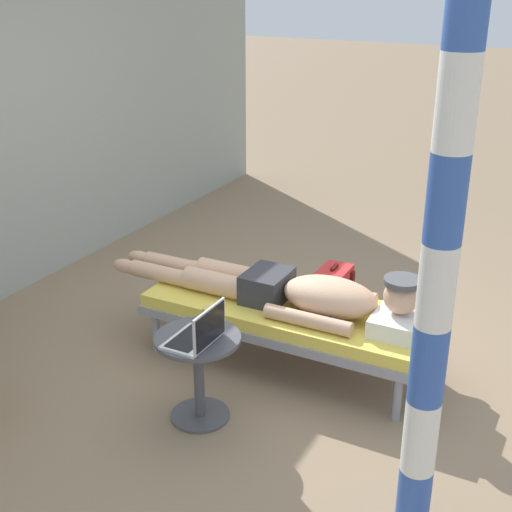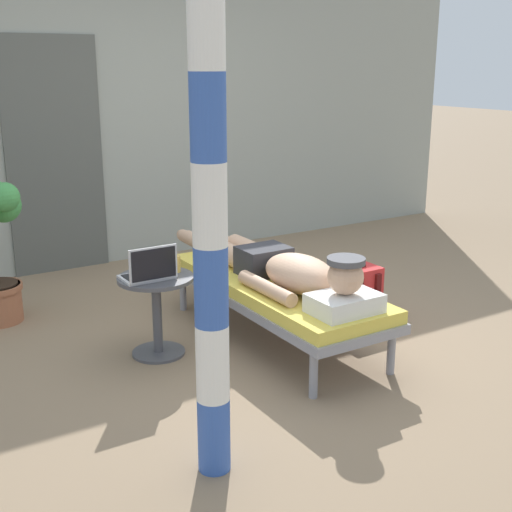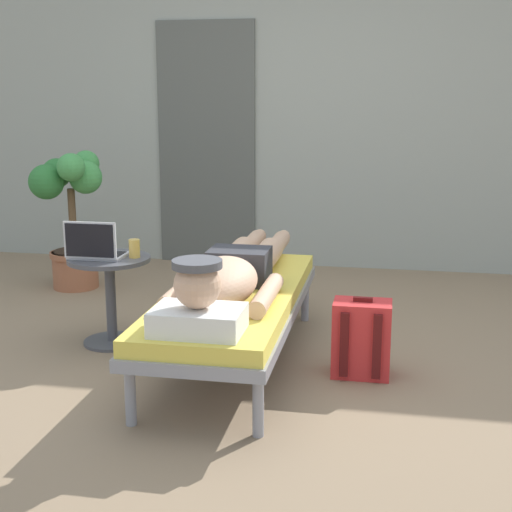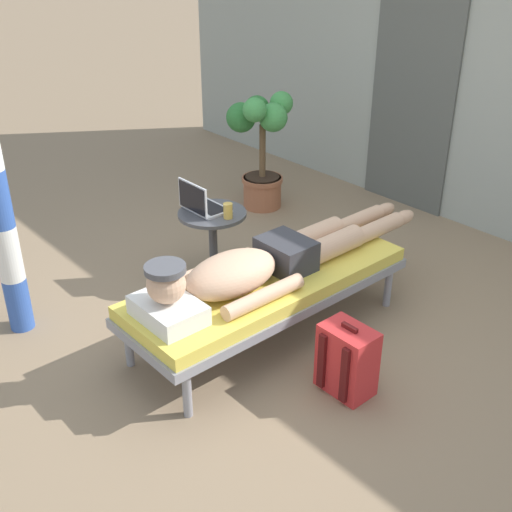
{
  "view_description": "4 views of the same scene",
  "coord_description": "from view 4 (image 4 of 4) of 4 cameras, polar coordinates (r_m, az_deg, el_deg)",
  "views": [
    {
      "loc": [
        -3.64,
        -1.74,
        2.41
      ],
      "look_at": [
        0.01,
        0.17,
        0.69
      ],
      "focal_mm": 49.14,
      "sensor_mm": 36.0,
      "label": 1
    },
    {
      "loc": [
        -2.4,
        -3.66,
        1.81
      ],
      "look_at": [
        -0.07,
        0.09,
        0.55
      ],
      "focal_mm": 47.68,
      "sensor_mm": 36.0,
      "label": 2
    },
    {
      "loc": [
        0.8,
        -3.71,
        1.45
      ],
      "look_at": [
        0.07,
        0.07,
        0.58
      ],
      "focal_mm": 50.4,
      "sensor_mm": 36.0,
      "label": 3
    },
    {
      "loc": [
        2.47,
        -2.34,
        2.34
      ],
      "look_at": [
        -0.03,
        -0.16,
        0.58
      ],
      "focal_mm": 45.01,
      "sensor_mm": 36.0,
      "label": 4
    }
  ],
  "objects": [
    {
      "name": "ground_plane",
      "position": [
        4.13,
        1.93,
        -6.57
      ],
      "size": [
        40.0,
        40.0,
        0.0
      ],
      "primitive_type": "plane",
      "color": "#8C7256"
    },
    {
      "name": "house_wall_back",
      "position": [
        5.43,
        21.52,
        15.61
      ],
      "size": [
        7.6,
        0.2,
        2.7
      ],
      "primitive_type": "cube",
      "color": "#999E93",
      "rests_on": "ground"
    },
    {
      "name": "house_door_panel",
      "position": [
        5.8,
        13.79,
        14.0
      ],
      "size": [
        0.84,
        0.03,
        2.04
      ],
      "primitive_type": "cube",
      "color": "#545651",
      "rests_on": "ground"
    },
    {
      "name": "lounge_chair",
      "position": [
        3.92,
        1.07,
        -2.66
      ],
      "size": [
        0.68,
        1.85,
        0.42
      ],
      "color": "gray",
      "rests_on": "ground"
    },
    {
      "name": "person_reclining",
      "position": [
        3.8,
        0.51,
        -0.68
      ],
      "size": [
        0.53,
        2.17,
        0.33
      ],
      "color": "white",
      "rests_on": "lounge_chair"
    },
    {
      "name": "side_table",
      "position": [
        4.55,
        -3.85,
        1.99
      ],
      "size": [
        0.48,
        0.48,
        0.52
      ],
      "color": "#4C4C51",
      "rests_on": "ground"
    },
    {
      "name": "laptop",
      "position": [
        4.47,
        -4.94,
        4.66
      ],
      "size": [
        0.31,
        0.24,
        0.23
      ],
      "color": "silver",
      "rests_on": "side_table"
    },
    {
      "name": "drink_glass",
      "position": [
        4.36,
        -2.51,
        4.04
      ],
      "size": [
        0.06,
        0.06,
        0.11
      ],
      "primitive_type": "cylinder",
      "color": "gold",
      "rests_on": "side_table"
    },
    {
      "name": "backpack",
      "position": [
        3.58,
        8.13,
        -9.14
      ],
      "size": [
        0.3,
        0.26,
        0.42
      ],
      "color": "red",
      "rests_on": "ground"
    },
    {
      "name": "potted_plant",
      "position": [
        5.66,
        0.42,
        9.89
      ],
      "size": [
        0.49,
        0.53,
        1.04
      ],
      "color": "#9E5B3D",
      "rests_on": "ground"
    }
  ]
}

